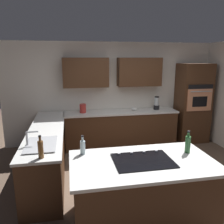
# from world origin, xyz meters

# --- Properties ---
(ground_plane) EXTENTS (14.00, 14.00, 0.00)m
(ground_plane) POSITION_xyz_m (0.00, 0.00, 0.00)
(ground_plane) COLOR brown
(wall_back) EXTENTS (6.00, 0.44, 2.60)m
(wall_back) POSITION_xyz_m (0.07, -2.04, 1.44)
(wall_back) COLOR white
(wall_back) RESTS_ON ground
(lower_cabinets_back) EXTENTS (2.80, 0.60, 0.86)m
(lower_cabinets_back) POSITION_xyz_m (0.10, -1.72, 0.43)
(lower_cabinets_back) COLOR #472B19
(lower_cabinets_back) RESTS_ON ground
(countertop_back) EXTENTS (2.84, 0.64, 0.04)m
(countertop_back) POSITION_xyz_m (0.10, -1.72, 0.88)
(countertop_back) COLOR silver
(countertop_back) RESTS_ON lower_cabinets_back
(lower_cabinets_side) EXTENTS (0.60, 2.90, 0.86)m
(lower_cabinets_side) POSITION_xyz_m (1.82, -0.55, 0.43)
(lower_cabinets_side) COLOR #472B19
(lower_cabinets_side) RESTS_ON ground
(countertop_side) EXTENTS (0.64, 2.94, 0.04)m
(countertop_side) POSITION_xyz_m (1.82, -0.55, 0.88)
(countertop_side) COLOR silver
(countertop_side) RESTS_ON lower_cabinets_side
(island_base) EXTENTS (1.80, 0.99, 0.86)m
(island_base) POSITION_xyz_m (0.46, 1.13, 0.43)
(island_base) COLOR #472B19
(island_base) RESTS_ON ground
(island_top) EXTENTS (1.88, 1.07, 0.04)m
(island_top) POSITION_xyz_m (0.46, 1.13, 0.88)
(island_top) COLOR silver
(island_top) RESTS_ON island_base
(wall_oven) EXTENTS (0.80, 0.66, 2.07)m
(wall_oven) POSITION_xyz_m (-1.85, -1.72, 1.04)
(wall_oven) COLOR #472B19
(wall_oven) RESTS_ON ground
(sink_unit) EXTENTS (0.46, 0.70, 0.23)m
(sink_unit) POSITION_xyz_m (1.83, 0.30, 0.92)
(sink_unit) COLOR #515456
(sink_unit) RESTS_ON countertop_side
(cooktop) EXTENTS (0.76, 0.56, 0.03)m
(cooktop) POSITION_xyz_m (0.46, 1.12, 0.91)
(cooktop) COLOR black
(cooktop) RESTS_ON island_top
(blender) EXTENTS (0.15, 0.15, 0.34)m
(blender) POSITION_xyz_m (-0.85, -1.75, 1.05)
(blender) COLOR black
(blender) RESTS_ON countertop_back
(mixing_bowl) EXTENTS (0.16, 0.16, 0.09)m
(mixing_bowl) POSITION_xyz_m (-0.25, -1.75, 0.94)
(mixing_bowl) COLOR white
(mixing_bowl) RESTS_ON countertop_back
(kettle) EXTENTS (0.15, 0.15, 0.22)m
(kettle) POSITION_xyz_m (1.05, -1.75, 1.01)
(kettle) COLOR red
(kettle) RESTS_ON countertop_back
(dish_soap_bottle) EXTENTS (0.07, 0.07, 0.32)m
(dish_soap_bottle) POSITION_xyz_m (1.77, 0.78, 1.03)
(dish_soap_bottle) COLOR brown
(dish_soap_bottle) RESTS_ON countertop_side
(oil_bottle) EXTENTS (0.07, 0.07, 0.27)m
(oil_bottle) POSITION_xyz_m (1.21, 0.76, 1.01)
(oil_bottle) COLOR silver
(oil_bottle) RESTS_ON island_top
(second_bottle) EXTENTS (0.08, 0.08, 0.32)m
(second_bottle) POSITION_xyz_m (-0.24, 0.98, 1.03)
(second_bottle) COLOR #336B38
(second_bottle) RESTS_ON island_top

